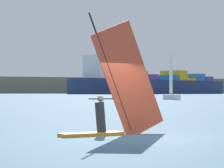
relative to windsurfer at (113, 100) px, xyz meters
name	(u,v)px	position (x,y,z in m)	size (l,w,h in m)	color
ground_plane	(138,137)	(0.74, -1.03, -1.20)	(4000.00, 4000.00, 0.00)	#476B84
windsurfer	(113,100)	(0.00, 0.00, 0.00)	(3.88, 1.99, 4.40)	orange
cargo_ship	(153,84)	(93.32, 499.55, 8.88)	(176.61, 154.56, 40.98)	navy
distant_headland	(211,87)	(324.77, 1071.39, 11.38)	(1359.64, 409.56, 25.15)	#756B56
small_sailboat	(172,95)	(22.51, 92.20, -0.22)	(4.90, 6.56, 9.93)	white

